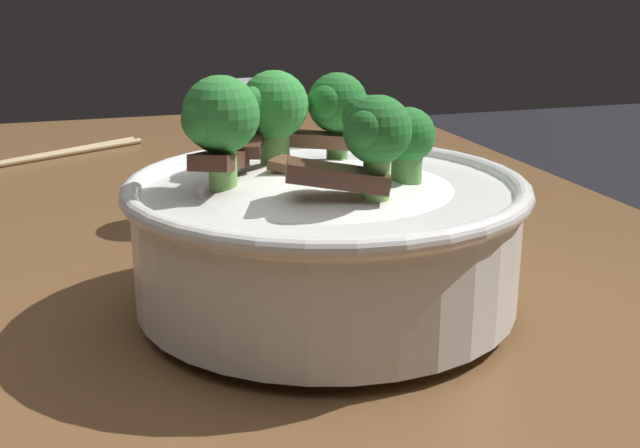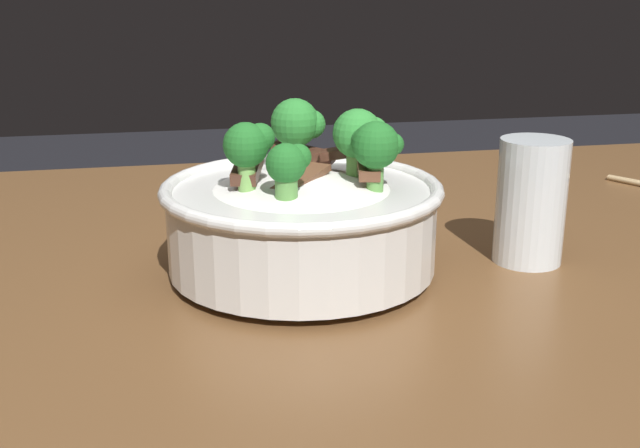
% 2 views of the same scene
% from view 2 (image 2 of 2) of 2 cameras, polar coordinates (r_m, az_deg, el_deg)
% --- Properties ---
extents(dining_table, '(1.55, 0.81, 0.81)m').
position_cam_2_polar(dining_table, '(0.83, -2.03, -11.45)').
color(dining_table, brown).
rests_on(dining_table, ground).
extents(rice_bowl, '(0.25, 0.25, 0.15)m').
position_cam_2_polar(rice_bowl, '(0.69, -1.28, 0.90)').
color(rice_bowl, white).
rests_on(rice_bowl, dining_table).
extents(drinking_glass, '(0.06, 0.06, 0.12)m').
position_cam_2_polar(drinking_glass, '(0.75, 15.24, 1.01)').
color(drinking_glass, white).
rests_on(drinking_glass, dining_table).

